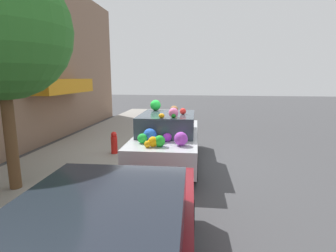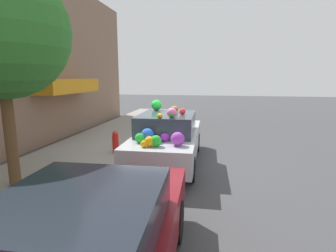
{
  "view_description": "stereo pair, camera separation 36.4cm",
  "coord_description": "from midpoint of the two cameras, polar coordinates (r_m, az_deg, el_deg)",
  "views": [
    {
      "loc": [
        -7.44,
        -1.07,
        2.51
      ],
      "look_at": [
        0.0,
        -0.08,
        1.11
      ],
      "focal_mm": 28.0,
      "sensor_mm": 36.0,
      "label": 1
    },
    {
      "loc": [
        -7.38,
        -1.43,
        2.51
      ],
      "look_at": [
        0.0,
        -0.08,
        1.11
      ],
      "focal_mm": 28.0,
      "sensor_mm": 36.0,
      "label": 2
    }
  ],
  "objects": [
    {
      "name": "art_car",
      "position": [
        7.63,
        -1.44,
        -2.55
      ],
      "size": [
        4.36,
        1.83,
        1.82
      ],
      "rotation": [
        0.0,
        0.0,
        0.02
      ],
      "color": "#B7BABF",
      "rests_on": "ground"
    },
    {
      "name": "fire_hydrant",
      "position": [
        8.46,
        -12.86,
        -3.57
      ],
      "size": [
        0.2,
        0.2,
        0.7
      ],
      "color": "red",
      "rests_on": "sidewalk_curb"
    },
    {
      "name": "sidewalk_curb",
      "position": [
        8.74,
        -19.77,
        -6.3
      ],
      "size": [
        24.0,
        3.2,
        0.14
      ],
      "color": "gray",
      "rests_on": "ground"
    },
    {
      "name": "building_facade",
      "position": [
        9.75,
        -32.67,
        12.94
      ],
      "size": [
        18.0,
        1.2,
        6.48
      ],
      "color": "#846651",
      "rests_on": "ground"
    },
    {
      "name": "parked_car_plain",
      "position": [
        3.2,
        -16.29,
        -23.93
      ],
      "size": [
        4.04,
        1.97,
        1.37
      ],
      "rotation": [
        0.0,
        0.0,
        0.04
      ],
      "color": "maroon",
      "rests_on": "ground"
    },
    {
      "name": "ground_plane",
      "position": [
        7.92,
        -1.92,
        -7.92
      ],
      "size": [
        60.0,
        60.0,
        0.0
      ],
      "primitive_type": "plane",
      "color": "#424244"
    }
  ]
}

